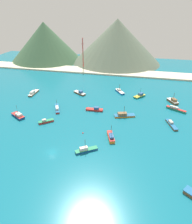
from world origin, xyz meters
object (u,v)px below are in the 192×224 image
(fishing_boat_6, at_px, (57,108))
(fishing_boat_12, at_px, (18,115))
(fishing_boat_1, at_px, (86,150))
(fishing_boat_2, at_px, (124,115))
(fishing_boat_10, at_px, (171,124))
(fishing_boat_13, at_px, (120,91))
(fishing_boat_9, at_px, (95,109))
(fishing_boat_0, at_px, (173,101))
(fishing_boat_7, at_px, (140,96))
(fishing_boat_15, at_px, (176,109))
(fishing_boat_11, at_px, (80,93))
(fishing_boat_14, at_px, (33,93))
(radio_tower, at_px, (83,54))
(buoy_0, at_px, (83,133))
(fishing_boat_8, at_px, (46,121))
(fishing_boat_3, at_px, (111,137))

(fishing_boat_6, relative_size, fishing_boat_12, 1.18)
(fishing_boat_1, height_order, fishing_boat_2, fishing_boat_2)
(fishing_boat_10, relative_size, fishing_boat_13, 1.12)
(fishing_boat_13, bearing_deg, fishing_boat_9, -110.10)
(fishing_boat_0, xyz_separation_m, fishing_boat_1, (-39.09, -54.64, -0.29))
(fishing_boat_7, bearing_deg, fishing_boat_15, -35.03)
(fishing_boat_2, height_order, fishing_boat_11, fishing_boat_2)
(fishing_boat_12, distance_m, fishing_boat_13, 65.28)
(fishing_boat_14, bearing_deg, radio_tower, 74.47)
(fishing_boat_7, bearing_deg, fishing_boat_10, -62.54)
(fishing_boat_7, height_order, buoy_0, fishing_boat_7)
(fishing_boat_2, relative_size, fishing_boat_10, 1.11)
(fishing_boat_10, height_order, buoy_0, fishing_boat_10)
(buoy_0, bearing_deg, fishing_boat_11, 108.50)
(buoy_0, bearing_deg, fishing_boat_13, 78.11)
(fishing_boat_0, distance_m, fishing_boat_15, 9.95)
(fishing_boat_12, bearing_deg, fishing_boat_1, -24.26)
(fishing_boat_7, height_order, fishing_boat_12, fishing_boat_12)
(fishing_boat_8, bearing_deg, fishing_boat_11, 80.67)
(fishing_boat_7, distance_m, buoy_0, 52.75)
(fishing_boat_13, xyz_separation_m, buoy_0, (-10.82, -51.35, -0.63))
(fishing_boat_7, relative_size, fishing_boat_11, 0.89)
(fishing_boat_9, distance_m, fishing_boat_14, 46.47)
(fishing_boat_10, bearing_deg, fishing_boat_7, 117.46)
(fishing_boat_9, bearing_deg, radio_tower, 110.47)
(fishing_boat_0, bearing_deg, fishing_boat_11, 179.77)
(fishing_boat_11, bearing_deg, fishing_boat_3, -58.04)
(fishing_boat_2, bearing_deg, fishing_boat_0, 40.58)
(fishing_boat_14, bearing_deg, fishing_boat_10, -13.50)
(fishing_boat_1, xyz_separation_m, radio_tower, (-31.87, 108.63, 13.01))
(fishing_boat_3, xyz_separation_m, fishing_boat_7, (11.05, 47.94, -0.07))
(fishing_boat_9, relative_size, fishing_boat_15, 0.92)
(fishing_boat_1, distance_m, fishing_boat_6, 39.75)
(fishing_boat_6, relative_size, fishing_boat_9, 1.14)
(fishing_boat_12, relative_size, buoy_0, 13.93)
(fishing_boat_3, relative_size, radio_tower, 0.32)
(fishing_boat_3, bearing_deg, fishing_boat_1, -128.23)
(fishing_boat_9, xyz_separation_m, radio_tower, (-27.64, 74.03, 13.07))
(fishing_boat_11, xyz_separation_m, fishing_boat_12, (-22.63, -36.11, 0.09))
(fishing_boat_6, height_order, radio_tower, radio_tower)
(fishing_boat_6, height_order, fishing_boat_12, fishing_boat_12)
(fishing_boat_11, bearing_deg, fishing_boat_15, -9.85)
(buoy_0, bearing_deg, fishing_boat_2, 49.71)
(fishing_boat_0, relative_size, fishing_boat_13, 0.91)
(fishing_boat_1, bearing_deg, fishing_boat_0, 54.42)
(fishing_boat_2, distance_m, fishing_boat_14, 63.03)
(fishing_boat_7, relative_size, fishing_boat_15, 0.79)
(radio_tower, bearing_deg, fishing_boat_7, -44.15)
(fishing_boat_15, bearing_deg, fishing_boat_2, -154.34)
(buoy_0, bearing_deg, fishing_boat_10, 21.70)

